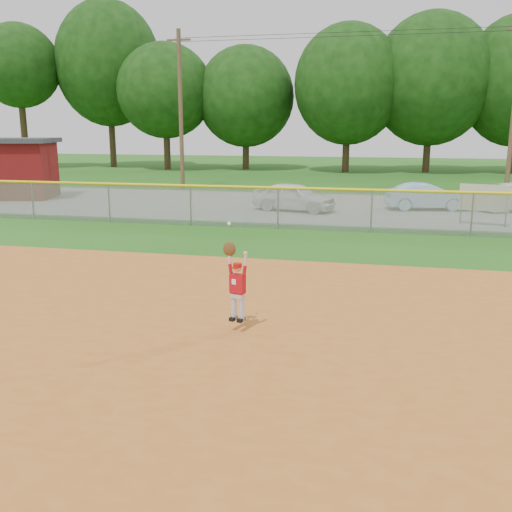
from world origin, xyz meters
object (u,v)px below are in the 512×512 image
Objects in this scene: car_white_a at (294,197)px; ballplayer at (236,282)px; utility_shed at (15,168)px; sponsor_sign at (484,199)px; car_blue at (426,196)px.

ballplayer is (1.34, -15.17, 0.30)m from car_white_a.
utility_shed is at bearing 98.72° from car_white_a.
car_white_a is at bearing 95.06° from ballplayer.
ballplayer is at bearing -161.17° from car_white_a.
sponsor_sign is at bearing 64.48° from ballplayer.
utility_shed is at bearing 134.22° from ballplayer.
car_white_a is 15.23m from ballplayer.
utility_shed is at bearing 170.68° from sponsor_sign.
car_blue is 20.39m from utility_shed.
sponsor_sign reaches higher than car_white_a.
car_blue is at bearing 75.48° from ballplayer.
sponsor_sign is (7.47, -2.34, 0.39)m from car_white_a.
utility_shed is 2.65× the size of ballplayer.
sponsor_sign is at bearing -9.32° from utility_shed.
car_white_a is 1.02× the size of car_blue.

